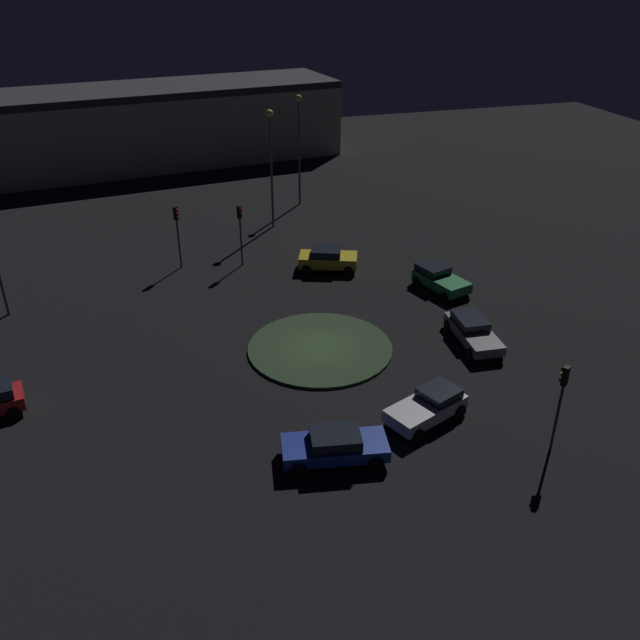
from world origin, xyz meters
TOP-DOWN VIEW (x-y plane):
  - ground_plane at (0.00, 0.00)m, footprint 114.39×114.39m
  - roundabout_island at (0.00, 0.00)m, footprint 8.06×8.06m
  - car_silver at (-3.02, 7.58)m, footprint 4.36×3.19m
  - car_yellow at (-3.63, -10.20)m, footprint 4.39×3.24m
  - car_blue at (2.07, 9.08)m, footprint 4.83×2.75m
  - car_grey at (-8.50, 1.67)m, footprint 2.30×4.68m
  - car_green at (-9.69, -5.11)m, footprint 2.93×4.21m
  - traffic_light_northwest at (-7.29, 11.22)m, footprint 0.37×0.40m
  - traffic_light_south at (1.93, -12.63)m, footprint 0.33×0.37m
  - traffic_light_southeast at (6.11, -13.46)m, footprint 0.36×0.39m
  - streetlamp_south at (-1.92, -19.48)m, footprint 0.57×0.57m
  - streetlamp_south_near at (-5.44, -24.22)m, footprint 0.54×0.54m
  - store_building at (5.65, -41.56)m, footprint 39.47×14.69m

SIDE VIEW (x-z plane):
  - ground_plane at x=0.00m, z-range 0.00..0.00m
  - roundabout_island at x=0.00m, z-range 0.00..0.16m
  - car_grey at x=-8.50m, z-range 0.04..1.40m
  - car_silver at x=-3.02m, z-range 0.04..1.44m
  - car_green at x=-9.69m, z-range 0.03..1.47m
  - car_blue at x=2.07m, z-range 0.04..1.48m
  - car_yellow at x=-3.63m, z-range 0.04..1.59m
  - traffic_light_northwest at x=-7.29m, z-range 0.92..5.30m
  - traffic_light_south at x=1.93m, z-range 0.92..5.30m
  - traffic_light_southeast at x=6.11m, z-range 0.93..5.38m
  - store_building at x=5.65m, z-range 0.00..7.73m
  - streetlamp_south_near at x=-5.44m, z-range 1.40..10.71m
  - streetlamp_south at x=-1.92m, z-range 1.57..10.79m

